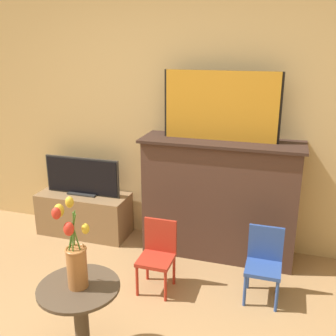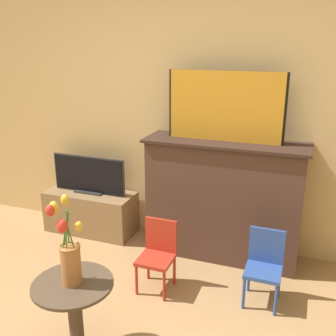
% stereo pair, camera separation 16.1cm
% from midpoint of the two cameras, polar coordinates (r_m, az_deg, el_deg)
% --- Properties ---
extents(wall_back, '(8.00, 0.06, 2.70)m').
position_cam_midpoint_polar(wall_back, '(3.77, 4.55, 8.71)').
color(wall_back, tan).
rests_on(wall_back, ground).
extents(fireplace_mantel, '(1.45, 0.45, 1.12)m').
position_cam_midpoint_polar(fireplace_mantel, '(3.67, 9.29, -4.40)').
color(fireplace_mantel, '#4C3328').
rests_on(fireplace_mantel, ground).
extents(painting, '(1.02, 0.03, 0.60)m').
position_cam_midpoint_polar(painting, '(3.45, 9.64, 8.78)').
color(painting, black).
rests_on(painting, fireplace_mantel).
extents(tv_stand, '(0.95, 0.39, 0.44)m').
position_cam_midpoint_polar(tv_stand, '(4.27, -10.08, -6.27)').
color(tv_stand, olive).
rests_on(tv_stand, ground).
extents(tv_monitor, '(0.81, 0.12, 0.39)m').
position_cam_midpoint_polar(tv_monitor, '(4.13, -10.34, -1.07)').
color(tv_monitor, '#2D2D2D').
rests_on(tv_monitor, tv_stand).
extents(chair_red, '(0.27, 0.27, 0.58)m').
position_cam_midpoint_polar(chair_red, '(3.26, -0.03, -12.06)').
color(chair_red, '#B22D1E').
rests_on(chair_red, ground).
extents(chair_blue, '(0.27, 0.27, 0.58)m').
position_cam_midpoint_polar(chair_blue, '(3.21, 15.25, -13.20)').
color(chair_blue, '#2D4C99').
rests_on(chair_blue, ground).
extents(side_table, '(0.50, 0.50, 0.55)m').
position_cam_midpoint_polar(side_table, '(2.65, -11.58, -19.50)').
color(side_table, '#4C3D2D').
rests_on(side_table, ground).
extents(vase_tulips, '(0.22, 0.21, 0.53)m').
position_cam_midpoint_polar(vase_tulips, '(2.44, -12.36, -11.98)').
color(vase_tulips, '#AD6B38').
rests_on(vase_tulips, side_table).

